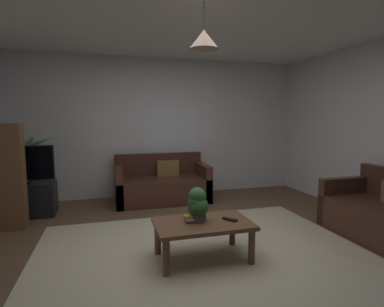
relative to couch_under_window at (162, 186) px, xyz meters
name	(u,v)px	position (x,y,z in m)	size (l,w,h in m)	color
floor	(199,250)	(0.05, -2.08, -0.29)	(5.50, 5.11, 0.02)	brown
rug	(205,256)	(0.05, -2.28, -0.27)	(3.57, 2.81, 0.01)	beige
wall_back	(159,128)	(0.05, 0.50, 1.01)	(5.62, 0.06, 2.57)	silver
ceiling	(200,9)	(0.05, -2.08, 2.31)	(5.50, 5.11, 0.02)	white
window_pane	(170,133)	(0.26, 0.47, 0.90)	(1.06, 0.01, 0.94)	white
couch_under_window	(162,186)	(0.00, 0.00, 0.00)	(1.60, 0.82, 0.82)	#47281E
coffee_table	(203,228)	(0.02, -2.32, 0.06)	(0.99, 0.60, 0.40)	brown
book_on_table_0	(191,220)	(-0.10, -2.28, 0.14)	(0.12, 0.11, 0.03)	#99663F
book_on_table_1	(192,218)	(-0.09, -2.29, 0.16)	(0.14, 0.12, 0.02)	beige
book_on_table_2	(191,216)	(-0.10, -2.29, 0.19)	(0.15, 0.08, 0.03)	gold
remote_on_table_0	(230,219)	(0.31, -2.36, 0.14)	(0.05, 0.16, 0.02)	black
potted_plant_on_table	(197,204)	(-0.03, -2.28, 0.31)	(0.22, 0.22, 0.35)	#4C4C51
tv_stand	(23,200)	(-2.15, -0.28, -0.03)	(0.90, 0.44, 0.50)	black
tv	(20,164)	(-2.15, -0.30, 0.52)	(0.91, 0.16, 0.56)	black
potted_palm_corner	(22,171)	(-2.27, 0.29, 0.33)	(1.00, 0.81, 1.32)	brown
pendant_lamp	(204,39)	(0.02, -2.32, 1.95)	(0.29, 0.29, 0.44)	black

